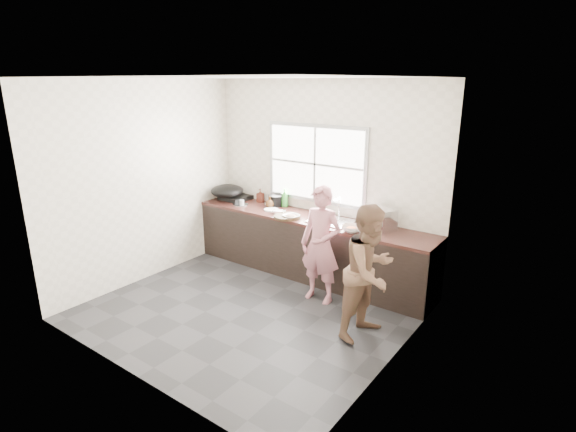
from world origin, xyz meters
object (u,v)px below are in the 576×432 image
Objects in this scene: bowl_mince at (291,217)px; pot_lid_right at (273,204)px; bottle_green at (285,198)px; bottle_brown_tall at (260,196)px; black_pot at (276,201)px; pot_lid_left at (241,205)px; bowl_held at (327,218)px; wok at (227,191)px; cutting_board at (287,217)px; plate_food at (271,210)px; glass_jar at (242,203)px; burner at (236,197)px; dish_rack at (380,219)px; bowl_crabs at (352,229)px; person_side at (370,272)px; bottle_brown_short at (270,202)px; woman at (321,248)px.

bowl_mince is 0.80m from pot_lid_right.
bottle_brown_tall is (-0.47, 0.00, -0.05)m from bottle_green.
black_pot is 0.54m from pot_lid_left.
bowl_held is 0.41× the size of wok.
bowl_mince is 0.63m from bottle_green.
cutting_board is 0.44m from plate_food.
plate_food is (-0.41, 0.17, -0.01)m from cutting_board.
bottle_brown_tall is 1.96× the size of glass_jar.
bottle_green reaches higher than burner.
pot_lid_right is at bearing 41.20° from pot_lid_left.
bottle_green is 0.75× the size of dish_rack.
burner is (-1.26, 0.33, 0.01)m from cutting_board.
pot_lid_right is (-0.67, 0.44, -0.02)m from bowl_mince.
wok reaches higher than bowl_mince.
bowl_crabs is 2.10× the size of glass_jar.
person_side is at bearing -49.51° from bowl_crabs.
pot_lid_right is (-0.60, 0.44, -0.01)m from cutting_board.
wok is 0.76m from pot_lid_right.
bottle_brown_tall is (-2.45, 1.16, 0.22)m from person_side.
bottle_brown_tall is 0.36m from glass_jar.
dish_rack reaches higher than pot_lid_right.
black_pot is 0.81× the size of bottle_green.
pot_lid_left is (-0.59, -0.32, -0.13)m from bottle_green.
pot_lid_right is (0.31, 0.35, -0.04)m from glass_jar.
bottle_brown_short is 0.66× the size of pot_lid_left.
glass_jar is (-1.67, 0.43, 0.22)m from woman.
bowl_mince is at bearing -14.17° from burner.
woman is 0.94× the size of person_side.
pot_lid_right is at bearing 168.91° from bowl_held.
person_side is 9.64× the size of bottle_brown_short.
bottle_brown_tall is 0.80× the size of pot_lid_left.
pot_lid_left is at bearing 172.88° from cutting_board.
pot_lid_right is (-1.10, 0.21, -0.03)m from bowl_held.
bowl_mince is 0.59× the size of dish_rack.
bowl_mince is 1.10× the size of bowl_crabs.
glass_jar is (-1.90, 0.09, 0.02)m from bowl_crabs.
cutting_board reaches higher than pot_lid_right.
bottle_brown_tall is (-1.83, 0.44, 0.06)m from bowl_crabs.
bowl_mince is at bearing -34.88° from black_pot.
pot_lid_left is at bearing 151.12° from glass_jar.
cutting_board is at bearing -145.62° from dish_rack.
bowl_crabs is at bearing -3.52° from pot_lid_left.
bottle_brown_tall is (-1.60, 0.78, 0.26)m from woman.
person_side reaches higher than burner.
bowl_mince is 0.98× the size of black_pot.
woman is 5.15× the size of pot_lid_right.
dish_rack is (0.74, 0.07, 0.11)m from bowl_held.
bottle_brown_tall is at bearing 78.52° from glass_jar.
bowl_held is at bearing -11.09° from pot_lid_right.
glass_jar is at bearing -174.53° from bowl_held.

